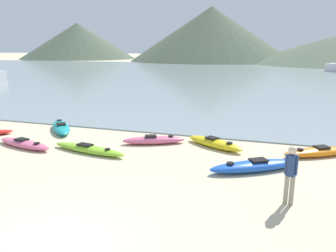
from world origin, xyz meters
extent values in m
cube|color=gray|center=(0.00, 44.34, 0.03)|extent=(160.00, 70.00, 0.06)
cone|color=#4C5B47|center=(-62.94, 99.19, 6.18)|extent=(40.03, 40.03, 12.35)
cone|color=#4C5B47|center=(-14.58, 94.56, 7.82)|extent=(47.86, 47.86, 15.64)
ellipsoid|color=#E5668C|center=(-0.51, 7.77, 0.16)|extent=(2.64, 1.64, 0.32)
cube|color=black|center=(-0.63, 7.72, 0.34)|extent=(0.57, 0.51, 0.05)
cylinder|color=black|center=(0.14, 8.07, 0.33)|extent=(0.22, 0.22, 0.02)
ellipsoid|color=blue|center=(3.69, 5.87, 0.17)|extent=(2.98, 2.25, 0.34)
cube|color=black|center=(3.82, 5.95, 0.36)|extent=(0.68, 0.62, 0.05)
cylinder|color=black|center=(2.97, 5.41, 0.35)|extent=(0.25, 0.25, 0.02)
ellipsoid|color=orange|center=(5.87, 8.19, 0.15)|extent=(2.78, 2.09, 0.31)
cube|color=black|center=(5.99, 8.26, 0.33)|extent=(0.64, 0.60, 0.05)
cylinder|color=black|center=(5.20, 7.78, 0.32)|extent=(0.25, 0.25, 0.02)
ellipsoid|color=teal|center=(-5.57, 8.46, 0.17)|extent=(2.53, 2.78, 0.34)
cube|color=black|center=(-5.47, 8.35, 0.37)|extent=(0.67, 0.68, 0.05)
cylinder|color=black|center=(-6.11, 9.09, 0.36)|extent=(0.26, 0.26, 0.02)
ellipsoid|color=#8CCC2D|center=(-2.50, 5.90, 0.13)|extent=(3.40, 1.17, 0.27)
cube|color=black|center=(-2.66, 5.93, 0.29)|extent=(0.65, 0.43, 0.05)
cylinder|color=black|center=(-1.59, 5.74, 0.28)|extent=(0.21, 0.21, 0.02)
ellipsoid|color=yellow|center=(1.99, 8.09, 0.17)|extent=(2.69, 1.93, 0.33)
cube|color=black|center=(1.87, 8.16, 0.36)|extent=(0.61, 0.57, 0.05)
cylinder|color=black|center=(2.64, 7.73, 0.35)|extent=(0.24, 0.24, 0.02)
ellipsoid|color=#E5668C|center=(-5.37, 5.72, 0.14)|extent=(2.98, 1.31, 0.28)
cube|color=black|center=(-5.51, 5.75, 0.30)|extent=(0.59, 0.48, 0.05)
cylinder|color=black|center=(-4.59, 5.54, 0.29)|extent=(0.24, 0.24, 0.02)
cylinder|color=gray|center=(4.61, 3.73, 0.39)|extent=(0.11, 0.11, 0.79)
cylinder|color=gray|center=(4.75, 3.73, 0.39)|extent=(0.11, 0.11, 0.79)
cube|color=navy|center=(4.68, 3.73, 1.07)|extent=(0.21, 0.24, 0.56)
cylinder|color=navy|center=(4.56, 3.73, 1.08)|extent=(0.08, 0.08, 0.53)
cylinder|color=navy|center=(4.80, 3.73, 1.08)|extent=(0.08, 0.08, 0.53)
sphere|color=beige|center=(4.68, 3.73, 1.46)|extent=(0.21, 0.21, 0.21)
camera|label=1|loc=(4.12, -4.61, 3.94)|focal=35.00mm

